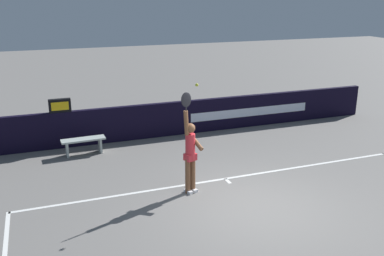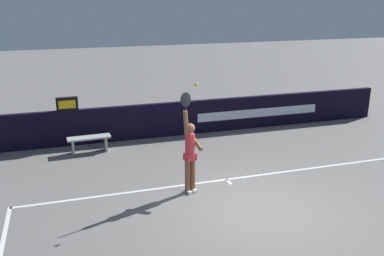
% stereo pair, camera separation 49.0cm
% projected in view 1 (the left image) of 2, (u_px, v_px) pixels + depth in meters
% --- Properties ---
extents(ground_plane, '(60.00, 60.00, 0.00)m').
position_uv_depth(ground_plane, '(255.00, 207.00, 9.41)').
color(ground_plane, slate).
extents(court_lines, '(10.28, 5.66, 0.00)m').
position_uv_depth(court_lines, '(284.00, 234.00, 8.36)').
color(court_lines, white).
rests_on(court_lines, ground).
extents(back_wall, '(14.41, 0.18, 1.12)m').
position_uv_depth(back_wall, '(178.00, 118.00, 14.06)').
color(back_wall, black).
rests_on(back_wall, ground).
extents(speed_display, '(0.64, 0.16, 0.40)m').
position_uv_depth(speed_display, '(60.00, 106.00, 12.62)').
color(speed_display, black).
rests_on(speed_display, back_wall).
extents(tennis_player, '(0.52, 0.50, 2.45)m').
position_uv_depth(tennis_player, '(190.00, 152.00, 9.81)').
color(tennis_player, brown).
rests_on(tennis_player, ground).
extents(tennis_ball, '(0.07, 0.07, 0.07)m').
position_uv_depth(tennis_ball, '(197.00, 85.00, 9.16)').
color(tennis_ball, yellow).
extents(courtside_bench_near, '(1.26, 0.42, 0.48)m').
position_uv_depth(courtside_bench_near, '(83.00, 143.00, 12.37)').
color(courtside_bench_near, '#A9B5B0').
rests_on(courtside_bench_near, ground).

